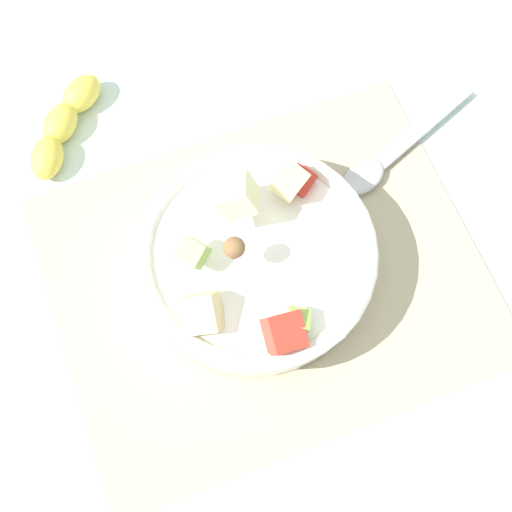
{
  "coord_description": "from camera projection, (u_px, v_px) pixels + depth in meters",
  "views": [
    {
      "loc": [
        0.11,
        0.25,
        0.75
      ],
      "look_at": [
        0.01,
        -0.01,
        0.05
      ],
      "focal_mm": 51.13,
      "sensor_mm": 36.0,
      "label": 1
    }
  ],
  "objects": [
    {
      "name": "banana_whole",
      "position": [
        63.0,
        125.0,
        0.85
      ],
      "size": [
        0.12,
        0.13,
        0.04
      ],
      "color": "yellow",
      "rests_on": "ground_plane"
    },
    {
      "name": "ground_plane",
      "position": [
        267.0,
        277.0,
        0.8
      ],
      "size": [
        2.4,
        2.4,
        0.0
      ],
      "primitive_type": "plane",
      "color": "silver"
    },
    {
      "name": "salad_bowl",
      "position": [
        256.0,
        259.0,
        0.76
      ],
      "size": [
        0.25,
        0.25,
        0.13
      ],
      "color": "white",
      "rests_on": "placemat"
    },
    {
      "name": "placemat",
      "position": [
        267.0,
        276.0,
        0.8
      ],
      "size": [
        0.46,
        0.37,
        0.01
      ],
      "primitive_type": "cube",
      "color": "tan",
      "rests_on": "ground_plane"
    },
    {
      "name": "serving_spoon",
      "position": [
        388.0,
        156.0,
        0.84
      ],
      "size": [
        0.2,
        0.1,
        0.01
      ],
      "color": "#B7B7BC",
      "rests_on": "placemat"
    }
  ]
}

